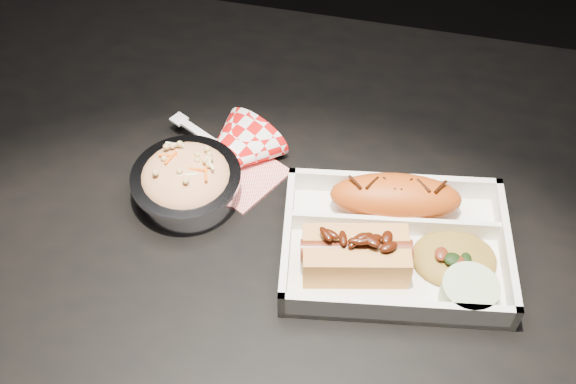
# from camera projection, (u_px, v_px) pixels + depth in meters

# --- Properties ---
(dining_table) EXTENTS (1.20, 0.80, 0.75)m
(dining_table) POSITION_uv_depth(u_px,v_px,m) (309.00, 268.00, 0.91)
(dining_table) COLOR black
(dining_table) RESTS_ON ground
(food_tray) EXTENTS (0.28, 0.22, 0.04)m
(food_tray) POSITION_uv_depth(u_px,v_px,m) (395.00, 248.00, 0.81)
(food_tray) COLOR white
(food_tray) RESTS_ON dining_table
(fried_pastry) EXTENTS (0.16, 0.08, 0.05)m
(fried_pastry) POSITION_uv_depth(u_px,v_px,m) (395.00, 197.00, 0.83)
(fried_pastry) COLOR #C44E13
(fried_pastry) RESTS_ON food_tray
(hotdog) EXTENTS (0.12, 0.08, 0.06)m
(hotdog) POSITION_uv_depth(u_px,v_px,m) (356.00, 253.00, 0.78)
(hotdog) COLOR #D9954A
(hotdog) RESTS_ON food_tray
(fried_rice_mound) EXTENTS (0.11, 0.09, 0.03)m
(fried_rice_mound) POSITION_uv_depth(u_px,v_px,m) (456.00, 253.00, 0.79)
(fried_rice_mound) COLOR olive
(fried_rice_mound) RESTS_ON food_tray
(cupcake_liner) EXTENTS (0.06, 0.06, 0.03)m
(cupcake_liner) POSITION_uv_depth(u_px,v_px,m) (469.00, 293.00, 0.76)
(cupcake_liner) COLOR #ACC897
(cupcake_liner) RESTS_ON food_tray
(foil_coleslaw_cup) EXTENTS (0.13, 0.13, 0.07)m
(foil_coleslaw_cup) POSITION_uv_depth(u_px,v_px,m) (186.00, 181.00, 0.85)
(foil_coleslaw_cup) COLOR silver
(foil_coleslaw_cup) RESTS_ON dining_table
(napkin_fork) EXTENTS (0.17, 0.15, 0.10)m
(napkin_fork) POSITION_uv_depth(u_px,v_px,m) (229.00, 155.00, 0.89)
(napkin_fork) COLOR red
(napkin_fork) RESTS_ON dining_table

